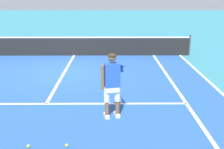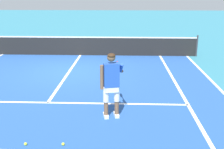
% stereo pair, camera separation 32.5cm
% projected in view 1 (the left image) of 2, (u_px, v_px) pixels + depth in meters
% --- Properties ---
extents(ground_plane, '(80.00, 80.00, 0.00)m').
position_uv_depth(ground_plane, '(65.00, 72.00, 11.25)').
color(ground_plane, teal).
extents(court_inner_surface, '(10.98, 9.38, 0.00)m').
position_uv_depth(court_inner_surface, '(58.00, 83.00, 9.86)').
color(court_inner_surface, '#234C93').
rests_on(court_inner_surface, ground).
extents(line_service, '(8.23, 0.10, 0.01)m').
position_uv_depth(line_service, '(46.00, 104.00, 8.03)').
color(line_service, white).
rests_on(line_service, ground).
extents(line_centre_service, '(0.10, 6.40, 0.01)m').
position_uv_depth(line_centre_service, '(64.00, 73.00, 11.10)').
color(line_centre_service, white).
rests_on(line_centre_service, ground).
extents(line_singles_right, '(0.10, 8.98, 0.01)m').
position_uv_depth(line_singles_right, '(172.00, 83.00, 9.89)').
color(line_singles_right, white).
rests_on(line_singles_right, ground).
extents(line_doubles_right, '(0.10, 8.98, 0.01)m').
position_uv_depth(line_doubles_right, '(210.00, 83.00, 9.89)').
color(line_doubles_right, white).
rests_on(line_doubles_right, ground).
extents(tennis_net, '(11.96, 0.08, 1.07)m').
position_uv_depth(tennis_net, '(74.00, 46.00, 14.02)').
color(tennis_net, '#333338').
rests_on(tennis_net, ground).
extents(tennis_player, '(0.59, 1.20, 1.71)m').
position_uv_depth(tennis_player, '(112.00, 81.00, 6.92)').
color(tennis_player, white).
rests_on(tennis_player, ground).
extents(tennis_ball_near_feet, '(0.07, 0.07, 0.07)m').
position_uv_depth(tennis_ball_near_feet, '(28.00, 146.00, 5.77)').
color(tennis_ball_near_feet, '#CCE02D').
rests_on(tennis_ball_near_feet, ground).
extents(tennis_ball_by_baseline, '(0.07, 0.07, 0.07)m').
position_uv_depth(tennis_ball_by_baseline, '(67.00, 145.00, 5.80)').
color(tennis_ball_by_baseline, '#CCE02D').
rests_on(tennis_ball_by_baseline, ground).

